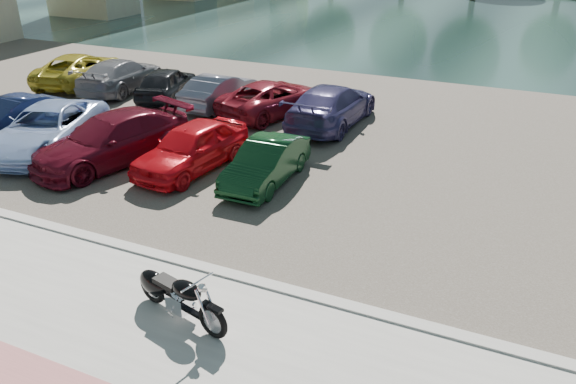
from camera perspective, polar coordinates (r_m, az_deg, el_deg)
name	(u,v)px	position (r m, az deg, el deg)	size (l,w,h in m)	color
ground	(157,329)	(10.97, -13.20, -13.44)	(200.00, 200.00, 0.00)	#595447
promenade	(121,362)	(10.38, -16.61, -16.24)	(60.00, 6.00, 0.10)	#9D9A93
kerb	(213,271)	(12.23, -7.66, -7.96)	(60.00, 0.30, 0.14)	#9D9A93
parking_lot	(348,139)	(19.61, 6.15, 5.36)	(60.00, 18.00, 0.04)	#454038
river	(470,19)	(47.34, 17.99, 16.34)	(120.00, 40.00, 0.00)	#182B2A
motorcycle	(173,293)	(10.84, -11.58, -10.06)	(2.29, 0.93, 1.05)	black
car_1	(12,117)	(21.92, -26.24, 6.85)	(1.34, 3.85, 1.27)	#172149
car_2	(48,129)	(19.90, -23.24, 5.93)	(2.37, 5.14, 1.43)	#9EB6E6
car_3	(112,139)	(18.10, -17.44, 5.12)	(2.09, 5.15, 1.49)	#5B0D1C
car_4	(191,147)	(17.02, -9.78, 4.52)	(1.68, 4.17, 1.42)	red
car_5	(266,163)	(15.93, -2.25, 2.98)	(1.29, 3.69, 1.21)	black
car_6	(79,69)	(27.93, -20.43, 11.65)	(2.32, 5.04, 1.40)	gold
car_7	(121,75)	(26.17, -16.57, 11.32)	(1.96, 4.82, 1.40)	gray
car_8	(167,83)	(24.47, -12.23, 10.77)	(1.59, 3.94, 1.34)	black
car_9	(219,91)	(23.02, -6.99, 10.18)	(1.39, 3.98, 1.31)	slate
car_10	(272,98)	(21.94, -1.59, 9.57)	(2.15, 4.67, 1.30)	maroon
car_11	(332,105)	(20.73, 4.45, 8.79)	(2.08, 5.12, 1.48)	navy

